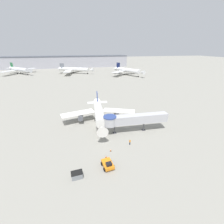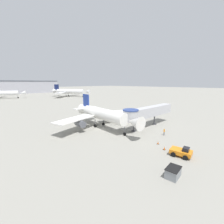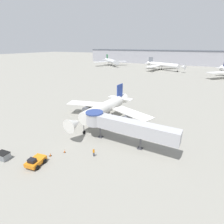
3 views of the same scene
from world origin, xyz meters
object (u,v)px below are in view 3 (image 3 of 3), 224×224
object	(u,v)px
main_airplane	(105,108)
traffic_cone_starboard_wing	(137,132)
background_jet_green_tail	(111,61)
ground_crew_marshaller	(94,152)
background_jet_gray_tail	(163,65)
traffic_cone_near_nose	(65,151)
service_container_gray	(3,156)
traffic_cone_apron_front	(50,154)
pushback_tug_orange	(35,161)
jet_bridge	(122,125)

from	to	relation	value
main_airplane	traffic_cone_starboard_wing	xyz separation A→B (m)	(10.79, -3.21, -3.53)
traffic_cone_starboard_wing	background_jet_green_tail	xyz separation A→B (m)	(-73.26, 130.20, 4.42)
ground_crew_marshaller	background_jet_gray_tail	size ratio (longest dim) A/B	0.05
traffic_cone_near_nose	background_jet_gray_tail	xyz separation A→B (m)	(-7.43, 134.98, 4.12)
background_jet_green_tail	traffic_cone_starboard_wing	bearing A→B (deg)	-106.15
service_container_gray	traffic_cone_apron_front	world-z (taller)	service_container_gray
traffic_cone_starboard_wing	pushback_tug_orange	bearing A→B (deg)	-122.27
jet_bridge	background_jet_green_tail	size ratio (longest dim) A/B	0.71
traffic_cone_near_nose	background_jet_gray_tail	bearing A→B (deg)	93.15
service_container_gray	ground_crew_marshaller	distance (m)	17.37
jet_bridge	ground_crew_marshaller	bearing A→B (deg)	-110.12
jet_bridge	ground_crew_marshaller	size ratio (longest dim) A/B	12.12
traffic_cone_starboard_wing	background_jet_green_tail	size ratio (longest dim) A/B	0.03
traffic_cone_near_nose	ground_crew_marshaller	distance (m)	6.31
jet_bridge	traffic_cone_apron_front	distance (m)	15.78
jet_bridge	background_jet_green_tail	bearing A→B (deg)	120.74
pushback_tug_orange	ground_crew_marshaller	size ratio (longest dim) A/B	2.16
pushback_tug_orange	background_jet_gray_tail	world-z (taller)	background_jet_gray_tail
main_airplane	ground_crew_marshaller	xyz separation A→B (m)	(6.31, -15.94, -2.88)
traffic_cone_near_nose	traffic_cone_starboard_wing	size ratio (longest dim) A/B	0.89
background_jet_green_tail	main_airplane	bearing A→B (deg)	-109.32
service_container_gray	traffic_cone_near_nose	xyz separation A→B (m)	(9.05, 6.97, -0.38)
service_container_gray	main_airplane	bearing A→B (deg)	70.22
main_airplane	jet_bridge	distance (m)	12.91
ground_crew_marshaller	main_airplane	bearing A→B (deg)	106.05
background_jet_green_tail	background_jet_gray_tail	size ratio (longest dim) A/B	0.82
pushback_tug_orange	background_jet_gray_tail	size ratio (longest dim) A/B	0.10
pushback_tug_orange	traffic_cone_starboard_wing	xyz separation A→B (m)	(12.52, 19.82, -0.44)
main_airplane	traffic_cone_apron_front	distance (m)	20.12
pushback_tug_orange	background_jet_green_tail	bearing A→B (deg)	104.50
main_airplane	traffic_cone_starboard_wing	bearing A→B (deg)	-11.66
main_airplane	jet_bridge	bearing A→B (deg)	-39.07
service_container_gray	background_jet_green_tail	distance (m)	160.75
jet_bridge	background_jet_green_tail	world-z (taller)	background_jet_green_tail
main_airplane	service_container_gray	distance (m)	26.22
jet_bridge	service_container_gray	xyz separation A→B (m)	(-18.09, -15.53, -3.77)
pushback_tug_orange	background_jet_green_tail	size ratio (longest dim) A/B	0.13
service_container_gray	ground_crew_marshaller	xyz separation A→B (m)	(15.12, 8.55, 0.31)
pushback_tug_orange	ground_crew_marshaller	distance (m)	10.73
jet_bridge	pushback_tug_orange	bearing A→B (deg)	-125.11
jet_bridge	traffic_cone_starboard_wing	size ratio (longest dim) A/B	27.46
background_jet_gray_tail	traffic_cone_starboard_wing	bearing A→B (deg)	-145.47
service_container_gray	ground_crew_marshaller	world-z (taller)	ground_crew_marshaller
service_container_gray	traffic_cone_near_nose	bearing A→B (deg)	37.60
traffic_cone_near_nose	background_jet_gray_tail	size ratio (longest dim) A/B	0.02
pushback_tug_orange	background_jet_green_tail	world-z (taller)	background_jet_green_tail
pushback_tug_orange	background_jet_gray_tail	distance (m)	140.65
service_container_gray	background_jet_gray_tail	xyz separation A→B (m)	(1.63, 141.95, 3.75)
pushback_tug_orange	traffic_cone_near_nose	xyz separation A→B (m)	(1.97, 5.52, -0.49)
main_airplane	jet_bridge	size ratio (longest dim) A/B	1.32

